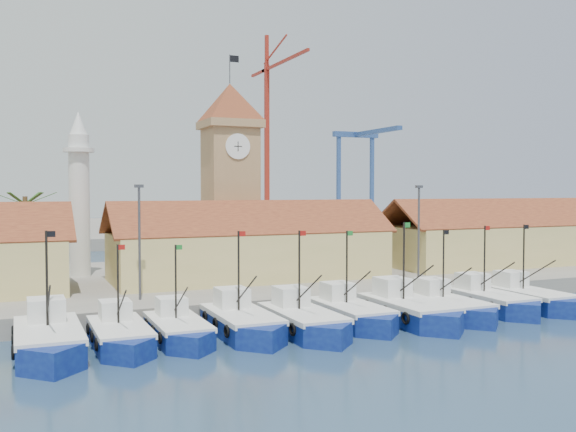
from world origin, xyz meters
name	(u,v)px	position (x,y,z in m)	size (l,w,h in m)	color
ground	(349,337)	(0.00, 0.00, 0.00)	(400.00, 400.00, 0.00)	#1D354E
quay	(237,281)	(0.00, 24.00, 0.75)	(140.00, 32.00, 1.50)	gray
terminal	(115,230)	(0.00, 110.00, 1.00)	(240.00, 80.00, 2.00)	gray
boat_0	(49,343)	(-19.17, 2.80, 0.83)	(3.87, 10.61, 8.03)	navy
boat_1	(121,337)	(-14.86, 3.01, 0.72)	(3.36, 9.20, 6.96)	navy
boat_2	(179,331)	(-11.01, 3.29, 0.70)	(3.27, 8.97, 6.79)	navy
boat_3	(243,325)	(-6.51, 3.24, 0.79)	(3.69, 10.10, 7.64)	navy
boat_4	(305,323)	(-2.38, 2.04, 0.79)	(3.69, 10.10, 7.64)	navy
boat_5	(352,315)	(2.08, 3.23, 0.77)	(3.59, 9.82, 7.43)	navy
boat_6	(411,312)	(6.51, 2.16, 0.83)	(3.89, 10.65, 8.06)	navy
boat_7	(450,309)	(10.45, 2.57, 0.76)	(3.53, 9.67, 7.31)	navy
boat_8	(491,303)	(15.22, 3.33, 0.78)	(3.63, 9.94, 7.52)	navy
boat_9	(531,300)	(19.21, 3.07, 0.78)	(3.64, 9.96, 7.54)	navy
hall_center	(250,253)	(0.00, 20.00, 3.99)	(27.04, 10.13, 7.61)	#DCC378
hall_right	(508,242)	(32.00, 20.00, 3.99)	(31.20, 10.13, 7.61)	#DCC378
clock_tower	(230,172)	(0.00, 26.00, 11.96)	(5.80, 5.80, 22.70)	#A88256
minaret	(79,194)	(-15.00, 28.00, 9.73)	(3.00, 3.00, 16.30)	silver
palm_tree	(26,231)	(-20.00, 26.00, 6.25)	(5.60, 5.03, 8.39)	brown
lamp_posts	(287,232)	(0.50, 12.00, 6.48)	(80.70, 0.25, 9.03)	#3F3F44
crane_red_right	(269,119)	(35.00, 103.56, 26.89)	(1.00, 33.44, 44.74)	maroon
gantry	(362,151)	(62.00, 106.65, 20.04)	(13.00, 22.00, 23.20)	#2D4C8B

